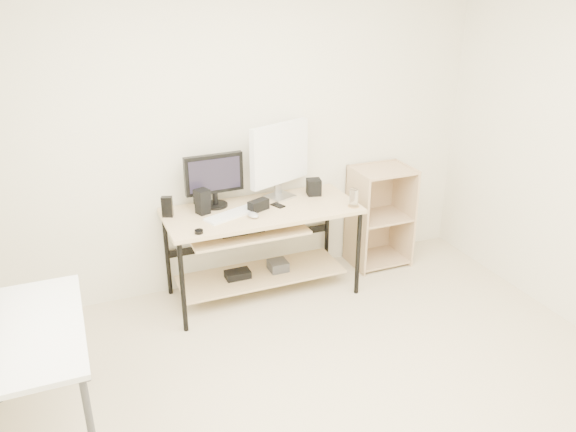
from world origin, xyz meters
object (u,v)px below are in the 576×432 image
(shelf_unit, at_px, (378,215))
(black_monitor, at_px, (214,177))
(side_table, at_px, (24,343))
(white_imac, at_px, (280,156))
(audio_controller, at_px, (167,207))
(desk, at_px, (259,234))

(shelf_unit, bearing_deg, black_monitor, 178.97)
(side_table, xyz_separation_m, shelf_unit, (2.83, 1.22, -0.22))
(shelf_unit, height_order, white_imac, white_imac)
(side_table, relative_size, audio_controller, 6.34)
(desk, distance_m, white_imac, 0.64)
(side_table, distance_m, white_imac, 2.31)
(desk, distance_m, black_monitor, 0.57)
(shelf_unit, bearing_deg, white_imac, 179.31)
(side_table, distance_m, shelf_unit, 3.09)
(black_monitor, height_order, audio_controller, black_monitor)
(desk, relative_size, white_imac, 2.46)
(black_monitor, relative_size, white_imac, 0.75)
(shelf_unit, xyz_separation_m, audio_controller, (-1.85, -0.04, 0.38))
(black_monitor, bearing_deg, desk, -35.12)
(side_table, height_order, white_imac, white_imac)
(shelf_unit, height_order, audio_controller, audio_controller)
(black_monitor, bearing_deg, side_table, -139.81)
(desk, height_order, shelf_unit, shelf_unit)
(side_table, bearing_deg, white_imac, 32.95)
(white_imac, xyz_separation_m, audio_controller, (-0.92, -0.05, -0.27))
(side_table, bearing_deg, audio_controller, 50.39)
(white_imac, bearing_deg, desk, -166.75)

